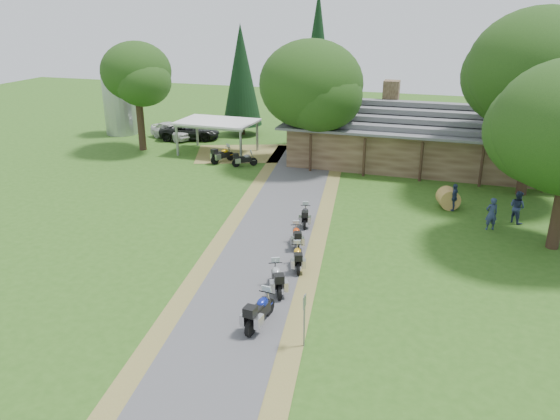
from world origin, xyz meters
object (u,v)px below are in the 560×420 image
(silo, at_px, (120,101))
(motorcycle_row_a, at_px, (260,309))
(carport, at_px, (218,137))
(car_white_sedan, at_px, (172,128))
(car_dark_suv, at_px, (189,127))
(motorcycle_row_b, at_px, (277,277))
(motorcycle_row_e, at_px, (305,215))
(motorcycle_row_c, at_px, (298,256))
(motorcycle_carport_a, at_px, (223,154))
(hay_bale, at_px, (448,198))
(motorcycle_row_d, at_px, (297,235))
(lodge, at_px, (426,134))
(motorcycle_carport_b, at_px, (245,159))

(silo, relative_size, motorcycle_row_a, 2.99)
(carport, distance_m, car_white_sedan, 7.01)
(silo, bearing_deg, car_dark_suv, -1.92)
(car_dark_suv, bearing_deg, motorcycle_row_b, -162.55)
(motorcycle_row_e, bearing_deg, carport, 26.82)
(motorcycle_row_c, relative_size, motorcycle_carport_a, 0.88)
(hay_bale, bearing_deg, motorcycle_row_c, -121.74)
(car_white_sedan, relative_size, motorcycle_row_d, 3.38)
(silo, distance_m, car_white_sedan, 6.04)
(lodge, height_order, car_white_sedan, lodge)
(carport, xyz_separation_m, car_dark_suv, (-4.46, 3.74, -0.23))
(carport, xyz_separation_m, motorcycle_row_c, (12.17, -18.52, -0.76))
(car_white_sedan, xyz_separation_m, motorcycle_row_a, (18.24, -27.12, -0.28))
(silo, xyz_separation_m, motorcycle_row_d, (23.19, -20.08, -2.49))
(motorcycle_row_a, height_order, motorcycle_carport_a, motorcycle_row_a)
(motorcycle_carport_b, bearing_deg, carport, 103.49)
(car_dark_suv, height_order, motorcycle_carport_b, car_dark_suv)
(motorcycle_row_d, bearing_deg, motorcycle_row_b, 164.97)
(carport, xyz_separation_m, motorcycle_carport_b, (3.57, -3.08, -0.76))
(motorcycle_row_d, distance_m, motorcycle_row_e, 2.94)
(motorcycle_carport_a, bearing_deg, motorcycle_row_b, -122.25)
(motorcycle_row_d, relative_size, motorcycle_carport_a, 0.87)
(motorcycle_row_c, relative_size, hay_bale, 1.41)
(motorcycle_row_e, bearing_deg, hay_bale, -68.70)
(silo, height_order, motorcycle_row_a, silo)
(car_white_sedan, bearing_deg, silo, 106.87)
(motorcycle_row_c, relative_size, motorcycle_row_e, 1.00)
(motorcycle_row_c, bearing_deg, car_white_sedan, 21.18)
(motorcycle_row_b, height_order, motorcycle_row_c, motorcycle_row_b)
(carport, bearing_deg, lodge, 6.99)
(lodge, distance_m, motorcycle_carport_b, 14.09)
(car_dark_suv, relative_size, motorcycle_row_c, 3.34)
(carport, height_order, car_dark_suv, carport)
(lodge, xyz_separation_m, silo, (-28.48, 2.37, 0.64))
(motorcycle_row_d, bearing_deg, car_dark_suv, 17.98)
(carport, height_order, motorcycle_carport_a, carport)
(motorcycle_row_a, distance_m, hay_bale, 17.15)
(motorcycle_row_b, relative_size, motorcycle_row_e, 1.10)
(hay_bale, bearing_deg, lodge, 102.03)
(carport, xyz_separation_m, motorcycle_row_e, (11.11, -13.17, -0.76))
(car_white_sedan, xyz_separation_m, motorcycle_row_e, (17.22, -16.58, -0.38))
(motorcycle_row_a, bearing_deg, motorcycle_row_d, 11.89)
(motorcycle_carport_a, bearing_deg, motorcycle_row_a, -125.16)
(car_white_sedan, height_order, motorcycle_row_b, car_white_sedan)
(motorcycle_carport_a, height_order, motorcycle_carport_b, motorcycle_carport_a)
(carport, bearing_deg, motorcycle_carport_a, -58.02)
(hay_bale, bearing_deg, motorcycle_row_b, -117.71)
(motorcycle_carport_a, xyz_separation_m, motorcycle_carport_b, (2.05, -0.50, -0.08))
(motorcycle_row_e, height_order, motorcycle_carport_b, motorcycle_carport_b)
(car_dark_suv, distance_m, motorcycle_row_a, 32.07)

